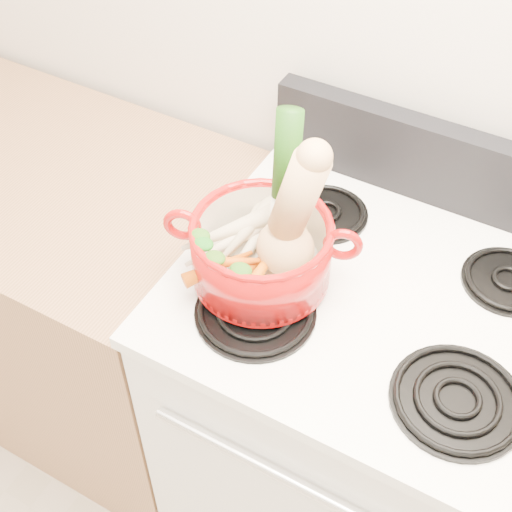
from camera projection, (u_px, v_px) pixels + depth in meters
The scene contains 25 objects.
wall_back at pixel (485, 40), 1.29m from camera, with size 3.50×0.02×2.60m, color beige.
stove_body at pixel (358, 428), 1.69m from camera, with size 0.76×0.65×0.92m, color white.
cooktop at pixel (385, 299), 1.34m from camera, with size 0.78×0.67×0.03m, color white.
control_backsplash at pixel (448, 167), 1.45m from camera, with size 0.76×0.05×0.18m, color black.
oven_handle at pixel (300, 485), 1.25m from camera, with size 0.02×0.02×0.60m, color silver.
counter_left at pixel (17, 268), 2.06m from camera, with size 1.36×0.65×0.90m, color #9B6D49.
burner_front_left at pixel (255, 311), 1.29m from camera, with size 0.22×0.22×0.02m, color black.
burner_front_right at pixel (457, 399), 1.17m from camera, with size 0.22×0.22×0.02m, color black.
burner_back_left at pixel (326, 212), 1.47m from camera, with size 0.17×0.17×0.02m, color black.
burner_back_right at pixel (508, 279), 1.35m from camera, with size 0.17×0.17×0.02m, color black.
dutch_oven at pixel (261, 251), 1.30m from camera, with size 0.26×0.26×0.13m, color #940A09.
pot_handle_left at pixel (182, 225), 1.28m from camera, with size 0.07×0.07×0.02m, color #940A09.
pot_handle_right at pixel (343, 245), 1.25m from camera, with size 0.07×0.07×0.02m, color #940A09.
squash at pixel (287, 211), 1.22m from camera, with size 0.11×0.11×0.28m, color tan, non-canonical shape.
leek at pixel (282, 185), 1.24m from camera, with size 0.05×0.05×0.31m, color white.
ginger at pixel (285, 226), 1.37m from camera, with size 0.07×0.05×0.04m, color tan.
parsnip_0 at pixel (253, 242), 1.33m from camera, with size 0.04×0.04×0.20m, color beige.
parsnip_1 at pixel (229, 241), 1.33m from camera, with size 0.04×0.04×0.19m, color beige.
parsnip_2 at pixel (252, 220), 1.35m from camera, with size 0.04×0.04×0.20m, color beige.
parsnip_3 at pixel (232, 228), 1.33m from camera, with size 0.04×0.04×0.20m, color beige.
parsnip_4 at pixel (258, 217), 1.34m from camera, with size 0.05×0.05×0.24m, color beige.
carrot_0 at pixel (248, 270), 1.29m from camera, with size 0.03×0.03×0.15m, color #CE630A.
carrot_1 at pixel (219, 267), 1.29m from camera, with size 0.03×0.03×0.14m, color #D2570A.
carrot_2 at pixel (261, 272), 1.27m from camera, with size 0.03×0.03×0.16m, color #CF600A.
carrot_3 at pixel (231, 263), 1.29m from camera, with size 0.03×0.03×0.13m, color #B94C09.
Camera 1 is at (0.21, 0.53, 1.97)m, focal length 50.00 mm.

